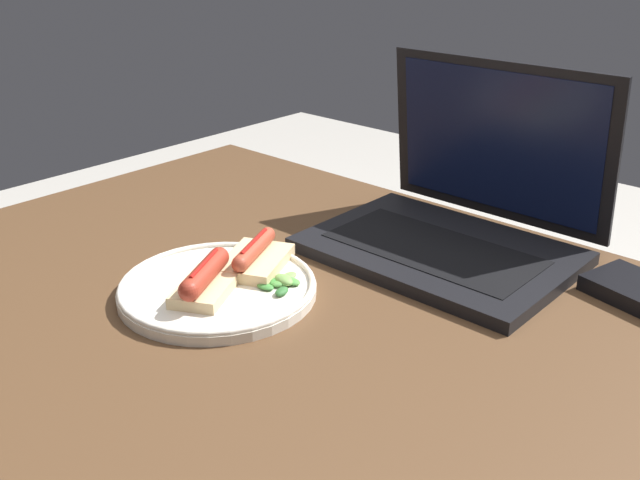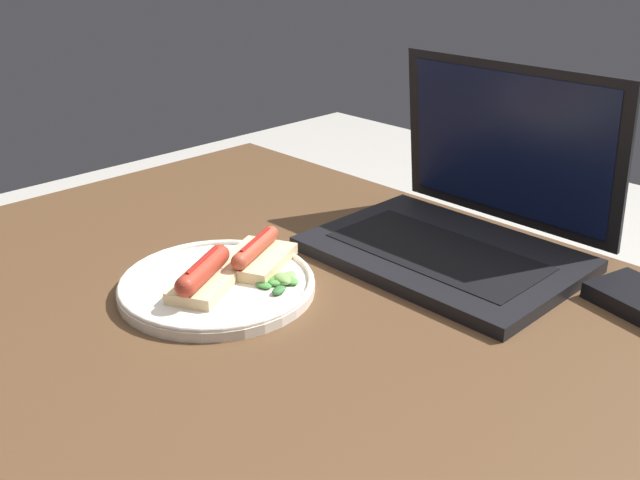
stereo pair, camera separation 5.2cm
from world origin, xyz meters
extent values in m
cube|color=#4C331E|center=(0.00, 0.00, 0.76)|extent=(1.48, 0.81, 0.04)
cylinder|color=#4C331E|center=(-0.66, 0.33, 0.37)|extent=(0.04, 0.04, 0.74)
cube|color=black|center=(-0.10, 0.23, 0.78)|extent=(0.36, 0.25, 0.02)
cube|color=black|center=(-0.10, 0.21, 0.79)|extent=(0.29, 0.14, 0.00)
cube|color=black|center=(-0.10, 0.37, 0.91)|extent=(0.36, 0.04, 0.24)
cube|color=#0C1433|center=(-0.10, 0.37, 0.91)|extent=(0.32, 0.03, 0.21)
cylinder|color=silver|center=(-0.24, -0.05, 0.78)|extent=(0.25, 0.25, 0.01)
torus|color=silver|center=(-0.24, -0.05, 0.79)|extent=(0.25, 0.25, 0.01)
cube|color=#D6B784|center=(-0.24, -0.08, 0.79)|extent=(0.10, 0.12, 0.02)
cylinder|color=maroon|center=(-0.24, -0.08, 0.81)|extent=(0.07, 0.10, 0.03)
sphere|color=maroon|center=(-0.26, -0.03, 0.81)|extent=(0.03, 0.03, 0.03)
sphere|color=maroon|center=(-0.22, -0.12, 0.81)|extent=(0.03, 0.03, 0.03)
cylinder|color=red|center=(-0.24, -0.08, 0.83)|extent=(0.04, 0.07, 0.01)
cube|color=#D6B784|center=(-0.25, 0.02, 0.79)|extent=(0.11, 0.13, 0.02)
cylinder|color=#9E3D28|center=(-0.25, 0.02, 0.81)|extent=(0.06, 0.10, 0.02)
sphere|color=#9E3D28|center=(-0.23, -0.03, 0.81)|extent=(0.02, 0.02, 0.02)
sphere|color=#9E3D28|center=(-0.27, 0.06, 0.81)|extent=(0.02, 0.02, 0.02)
cylinder|color=red|center=(-0.25, 0.02, 0.82)|extent=(0.04, 0.08, 0.01)
ellipsoid|color=#387A33|center=(-0.19, -0.02, 0.79)|extent=(0.03, 0.02, 0.01)
ellipsoid|color=#4C8E3D|center=(-0.18, 0.00, 0.79)|extent=(0.02, 0.03, 0.01)
ellipsoid|color=#4C8E3D|center=(-0.18, 0.01, 0.79)|extent=(0.03, 0.02, 0.01)
ellipsoid|color=#709E4C|center=(-0.19, 0.02, 0.79)|extent=(0.02, 0.03, 0.01)
ellipsoid|color=#2D662D|center=(-0.17, -0.01, 0.79)|extent=(0.02, 0.03, 0.01)
ellipsoid|color=#387A33|center=(-0.19, 0.00, 0.79)|extent=(0.02, 0.02, 0.01)
ellipsoid|color=#709E4C|center=(-0.19, 0.01, 0.79)|extent=(0.03, 0.03, 0.01)
camera|label=1|loc=(0.39, -0.56, 1.20)|focal=40.00mm
camera|label=2|loc=(0.43, -0.52, 1.20)|focal=40.00mm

